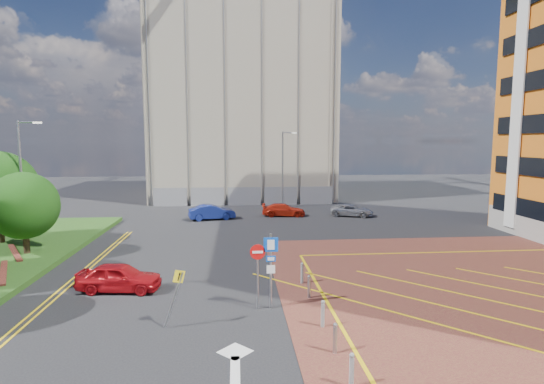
{
  "coord_description": "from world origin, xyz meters",
  "views": [
    {
      "loc": [
        -0.92,
        -16.08,
        7.0
      ],
      "look_at": [
        0.91,
        5.23,
        4.43
      ],
      "focal_mm": 28.0,
      "sensor_mm": 36.0,
      "label": 1
    }
  ],
  "objects": [
    {
      "name": "ground",
      "position": [
        0.0,
        0.0,
        0.0
      ],
      "size": [
        140.0,
        140.0,
        0.0
      ],
      "primitive_type": "plane",
      "color": "black",
      "rests_on": "ground"
    },
    {
      "name": "tree_c",
      "position": [
        -13.5,
        10.0,
        3.19
      ],
      "size": [
        4.0,
        4.0,
        4.9
      ],
      "color": "#3D2B1C",
      "rests_on": "grass_bed"
    },
    {
      "name": "lamp_left_far",
      "position": [
        -14.42,
        12.0,
        4.66
      ],
      "size": [
        1.53,
        0.16,
        8.0
      ],
      "color": "#9EA0A8",
      "rests_on": "grass_bed"
    },
    {
      "name": "lamp_back",
      "position": [
        4.08,
        28.0,
        4.36
      ],
      "size": [
        1.53,
        0.16,
        8.0
      ],
      "color": "#9EA0A8",
      "rests_on": "ground"
    },
    {
      "name": "sign_cluster",
      "position": [
        0.3,
        0.98,
        1.95
      ],
      "size": [
        1.17,
        0.12,
        3.2
      ],
      "color": "#9EA0A8",
      "rests_on": "ground"
    },
    {
      "name": "warning_sign",
      "position": [
        -3.2,
        -0.58,
        1.43
      ],
      "size": [
        0.83,
        0.43,
        2.24
      ],
      "color": "#9EA0A8",
      "rests_on": "ground"
    },
    {
      "name": "bollard_row",
      "position": [
        2.3,
        -1.67,
        0.47
      ],
      "size": [
        0.14,
        11.14,
        0.9
      ],
      "color": "#9EA0A8",
      "rests_on": "forecourt"
    },
    {
      "name": "construction_building",
      "position": [
        0.0,
        40.0,
        11.0
      ],
      "size": [
        21.2,
        19.2,
        22.0
      ],
      "primitive_type": "cube",
      "color": "#B9AD97",
      "rests_on": "ground"
    },
    {
      "name": "construction_fence",
      "position": [
        1.0,
        30.0,
        1.0
      ],
      "size": [
        21.6,
        0.06,
        2.0
      ],
      "primitive_type": "cube",
      "color": "gray",
      "rests_on": "ground"
    },
    {
      "name": "car_red_left",
      "position": [
        -6.42,
        3.71,
        0.66
      ],
      "size": [
        4.01,
        1.97,
        1.32
      ],
      "primitive_type": "imported",
      "rotation": [
        0.0,
        0.0,
        1.46
      ],
      "color": "#B00F15",
      "rests_on": "ground"
    },
    {
      "name": "car_blue_back",
      "position": [
        -3.08,
        21.71,
        0.68
      ],
      "size": [
        4.32,
        2.24,
        1.35
      ],
      "primitive_type": "imported",
      "rotation": [
        0.0,
        0.0,
        1.78
      ],
      "color": "navy",
      "rests_on": "ground"
    },
    {
      "name": "car_red_back",
      "position": [
        3.54,
        22.97,
        0.59
      ],
      "size": [
        4.18,
        2.06,
        1.17
      ],
      "primitive_type": "imported",
      "rotation": [
        0.0,
        0.0,
        1.47
      ],
      "color": "red",
      "rests_on": "ground"
    },
    {
      "name": "car_silver_back",
      "position": [
        9.9,
        22.38,
        0.55
      ],
      "size": [
        4.32,
        3.05,
        1.09
      ],
      "primitive_type": "imported",
      "rotation": [
        0.0,
        0.0,
        1.22
      ],
      "color": "#A5A6AC",
      "rests_on": "ground"
    }
  ]
}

